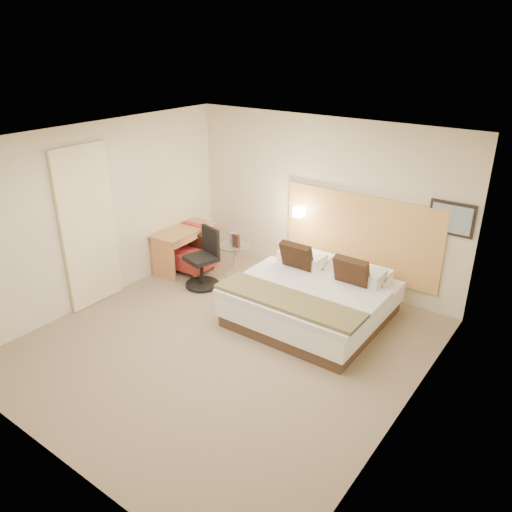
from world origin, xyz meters
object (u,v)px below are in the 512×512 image
Objects in this scene: desk at (184,237)px; desk_chair at (204,263)px; side_table at (235,259)px; bed at (313,298)px; lounge_chair at (194,253)px.

desk is 1.23× the size of desk_chair.
side_table is 0.60m from desk_chair.
bed is 3.66× the size of side_table.
lounge_chair is (-2.55, 0.24, -0.02)m from bed.
desk reaches higher than side_table.
bed is 1.97m from desk_chair.
bed is at bearing -5.42° from lounge_chair.
lounge_chair is 0.80m from side_table.
side_table is (0.77, 0.18, 0.02)m from lounge_chair.
lounge_chair is 0.63× the size of desk.
desk is (-2.70, 0.19, 0.25)m from bed.
side_table is 0.99m from desk.
desk is at bearing -162.84° from lounge_chair.
side_table is at bearing 14.05° from desk.
lounge_chair is at bearing 17.16° from desk.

